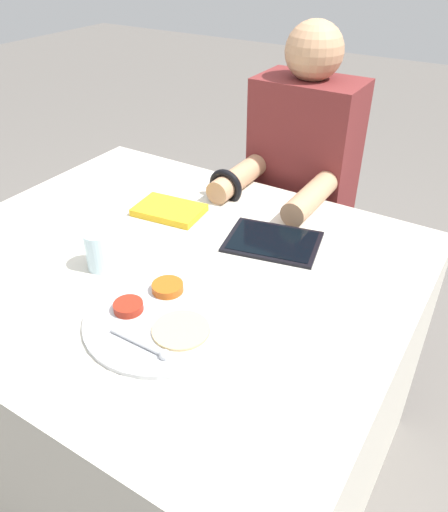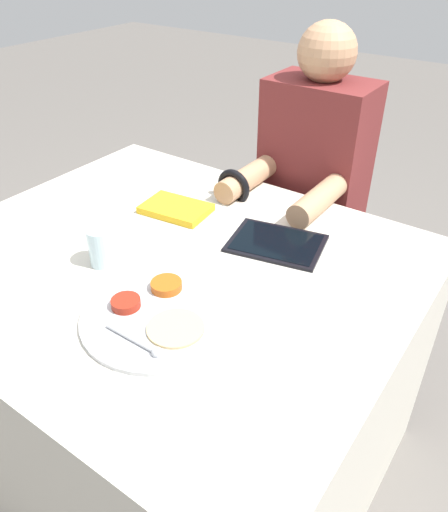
# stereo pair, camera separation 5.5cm
# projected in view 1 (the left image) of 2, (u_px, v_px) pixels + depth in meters

# --- Properties ---
(ground_plane) EXTENTS (12.00, 12.00, 0.00)m
(ground_plane) POSITION_uv_depth(u_px,v_px,m) (179.00, 450.00, 1.65)
(ground_plane) COLOR #605B56
(dining_table) EXTENTS (1.18, 1.00, 0.77)m
(dining_table) POSITION_uv_depth(u_px,v_px,m) (173.00, 369.00, 1.43)
(dining_table) COLOR beige
(dining_table) RESTS_ON ground_plane
(thali_tray) EXTENTS (0.33, 0.33, 0.03)m
(thali_tray) POSITION_uv_depth(u_px,v_px,m) (163.00, 317.00, 1.03)
(thali_tray) COLOR #B7BABF
(thali_tray) RESTS_ON dining_table
(red_notebook) EXTENTS (0.20, 0.15, 0.02)m
(red_notebook) POSITION_uv_depth(u_px,v_px,m) (169.00, 211.00, 1.41)
(red_notebook) COLOR silver
(red_notebook) RESTS_ON dining_table
(tablet_device) EXTENTS (0.27, 0.22, 0.01)m
(tablet_device) POSITION_uv_depth(u_px,v_px,m) (273.00, 242.00, 1.28)
(tablet_device) COLOR black
(tablet_device) RESTS_ON dining_table
(person_diner) EXTENTS (0.34, 0.45, 1.23)m
(person_diner) POSITION_uv_depth(u_px,v_px,m) (297.00, 221.00, 1.74)
(person_diner) COLOR black
(person_diner) RESTS_ON ground_plane
(drinking_glass) EXTENTS (0.07, 0.07, 0.10)m
(drinking_glass) POSITION_uv_depth(u_px,v_px,m) (100.00, 250.00, 1.17)
(drinking_glass) COLOR silver
(drinking_glass) RESTS_ON dining_table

